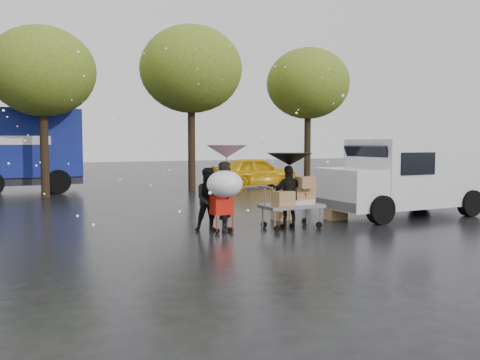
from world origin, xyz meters
name	(u,v)px	position (x,y,z in m)	size (l,w,h in m)	color
ground	(242,231)	(0.00, 0.00, 0.00)	(90.00, 90.00, 0.00)	black
person_pink	(227,196)	(-0.35, 0.13, 0.83)	(0.61, 0.40, 1.66)	black
person_middle	(210,200)	(-0.72, 0.31, 0.76)	(0.74, 0.57, 1.52)	black
person_black	(289,197)	(1.19, -0.20, 0.78)	(0.91, 0.38, 1.55)	black
umbrella_pink	(227,152)	(-0.35, 0.13, 1.90)	(0.97, 0.97, 2.05)	#4C4C4C
umbrella_black	(290,159)	(1.19, -0.20, 1.70)	(1.12, 1.12, 1.86)	#4C4C4C
vendor_cart	(295,199)	(1.35, -0.18, 0.73)	(1.52, 0.80, 1.27)	slate
shopping_cart	(224,188)	(-0.51, -0.07, 1.06)	(0.84, 0.84, 1.46)	red
white_van	(407,175)	(5.45, 0.25, 1.16)	(4.91, 2.18, 2.20)	silver
box_ground_near	(336,211)	(3.12, 0.51, 0.23)	(0.52, 0.42, 0.47)	#8E5E3E
box_ground_far	(282,213)	(1.77, 1.11, 0.19)	(0.50, 0.39, 0.39)	#8E5E3E
yellow_taxi	(255,172)	(5.92, 10.57, 0.71)	(1.68, 4.19, 1.43)	#E7AC0C
tree_row	(122,70)	(-0.47, 10.00, 5.02)	(21.60, 4.40, 7.12)	black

